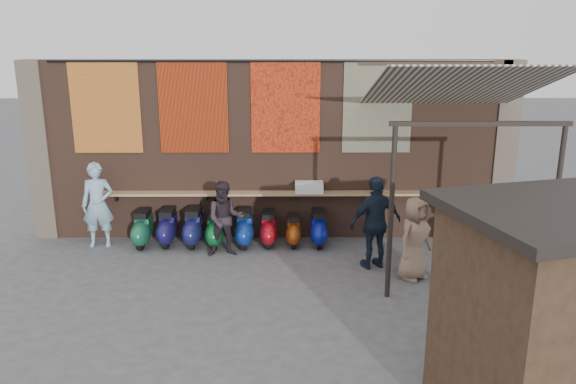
% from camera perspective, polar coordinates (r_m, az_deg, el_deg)
% --- Properties ---
extents(ground, '(70.00, 70.00, 0.00)m').
position_cam_1_polar(ground, '(10.69, -1.85, -9.16)').
color(ground, '#474749').
rests_on(ground, ground).
extents(brick_wall, '(10.00, 0.40, 4.00)m').
position_cam_1_polar(brick_wall, '(12.67, -1.61, 4.23)').
color(brick_wall, brown).
rests_on(brick_wall, ground).
extents(pier_left, '(0.50, 0.50, 4.00)m').
position_cam_1_polar(pier_left, '(13.81, -23.79, 3.85)').
color(pier_left, '#4C4238').
rests_on(pier_left, ground).
extents(pier_right, '(0.50, 0.50, 4.00)m').
position_cam_1_polar(pier_right, '(13.59, 20.94, 3.98)').
color(pier_right, '#4C4238').
rests_on(pier_right, ground).
extents(eating_counter, '(8.00, 0.32, 0.05)m').
position_cam_1_polar(eating_counter, '(12.51, -1.62, -0.14)').
color(eating_counter, '#9E7A51').
rests_on(eating_counter, brick_wall).
extents(shelf_box, '(0.62, 0.31, 0.25)m').
position_cam_1_polar(shelf_box, '(12.46, 2.15, 0.48)').
color(shelf_box, white).
rests_on(shelf_box, eating_counter).
extents(tapestry_redgold, '(1.50, 0.02, 2.00)m').
position_cam_1_polar(tapestry_redgold, '(12.90, -18.04, 8.19)').
color(tapestry_redgold, maroon).
rests_on(tapestry_redgold, brick_wall).
extents(tapestry_sun, '(1.50, 0.02, 2.00)m').
position_cam_1_polar(tapestry_sun, '(12.46, -9.60, 8.49)').
color(tapestry_sun, '#E43C0D').
rests_on(tapestry_sun, brick_wall).
extents(tapestry_orange, '(1.50, 0.02, 2.00)m').
position_cam_1_polar(tapestry_orange, '(12.30, -0.26, 8.62)').
color(tapestry_orange, '#BD3B17').
rests_on(tapestry_orange, brick_wall).
extents(tapestry_multi, '(1.50, 0.02, 2.00)m').
position_cam_1_polar(tapestry_multi, '(12.46, 9.08, 8.52)').
color(tapestry_multi, '#225C7D').
rests_on(tapestry_multi, brick_wall).
extents(hang_rail, '(9.50, 0.06, 0.06)m').
position_cam_1_polar(hang_rail, '(12.22, -1.71, 13.18)').
color(hang_rail, black).
rests_on(hang_rail, brick_wall).
extents(scooter_stool_0, '(0.37, 0.83, 0.79)m').
position_cam_1_polar(scooter_stool_0, '(12.77, -14.53, -3.64)').
color(scooter_stool_0, '#175D3F').
rests_on(scooter_stool_0, ground).
extents(scooter_stool_1, '(0.38, 0.84, 0.80)m').
position_cam_1_polar(scooter_stool_1, '(12.72, -12.11, -3.53)').
color(scooter_stool_1, '#16144D').
rests_on(scooter_stool_1, ground).
extents(scooter_stool_2, '(0.39, 0.87, 0.83)m').
position_cam_1_polar(scooter_stool_2, '(12.57, -9.59, -3.57)').
color(scooter_stool_2, '#171A53').
rests_on(scooter_stool_2, ground).
extents(scooter_stool_3, '(0.36, 0.80, 0.76)m').
position_cam_1_polar(scooter_stool_3, '(12.46, -7.39, -3.79)').
color(scooter_stool_3, '#0D5E2A').
rests_on(scooter_stool_3, ground).
extents(scooter_stool_4, '(0.38, 0.85, 0.80)m').
position_cam_1_polar(scooter_stool_4, '(12.41, -4.42, -3.68)').
color(scooter_stool_4, navy).
rests_on(scooter_stool_4, ground).
extents(scooter_stool_5, '(0.35, 0.79, 0.75)m').
position_cam_1_polar(scooter_stool_5, '(12.42, -1.98, -3.78)').
color(scooter_stool_5, maroon).
rests_on(scooter_stool_5, ground).
extents(scooter_stool_6, '(0.32, 0.71, 0.67)m').
position_cam_1_polar(scooter_stool_6, '(12.42, 0.57, -3.96)').
color(scooter_stool_6, '#8D3A0C').
rests_on(scooter_stool_6, ground).
extents(scooter_stool_7, '(0.36, 0.81, 0.76)m').
position_cam_1_polar(scooter_stool_7, '(12.43, 3.13, -3.73)').
color(scooter_stool_7, '#0D1794').
rests_on(scooter_stool_7, ground).
extents(diner_left, '(0.73, 0.52, 1.88)m').
position_cam_1_polar(diner_left, '(12.90, -18.76, -1.24)').
color(diner_left, '#81A5BC').
rests_on(diner_left, ground).
extents(diner_right, '(0.86, 0.71, 1.61)m').
position_cam_1_polar(diner_right, '(11.77, -6.41, -2.73)').
color(diner_right, '#281F26').
rests_on(diner_right, ground).
extents(shopper_navy, '(1.18, 0.79, 1.87)m').
position_cam_1_polar(shopper_navy, '(11.17, 8.90, -3.11)').
color(shopper_navy, '#151F30').
rests_on(shopper_navy, ground).
extents(shopper_grey, '(1.15, 0.67, 1.77)m').
position_cam_1_polar(shopper_grey, '(11.01, 24.56, -4.88)').
color(shopper_grey, slate).
rests_on(shopper_grey, ground).
extents(shopper_tan, '(0.93, 0.89, 1.61)m').
position_cam_1_polar(shopper_tan, '(10.83, 12.75, -4.62)').
color(shopper_tan, '#8B6E59').
rests_on(shopper_tan, ground).
extents(market_stall, '(2.76, 2.34, 2.58)m').
position_cam_1_polar(market_stall, '(7.25, 26.06, -11.88)').
color(market_stall, black).
rests_on(market_stall, ground).
extents(stall_sign, '(1.17, 0.35, 0.50)m').
position_cam_1_polar(stall_sign, '(7.68, 22.09, -5.23)').
color(stall_sign, gold).
rests_on(stall_sign, market_stall).
extents(stall_shelf, '(1.94, 0.60, 0.06)m').
position_cam_1_polar(stall_shelf, '(8.03, 21.43, -11.46)').
color(stall_shelf, '#473321').
rests_on(stall_shelf, market_stall).
extents(awning_canvas, '(3.20, 3.28, 0.97)m').
position_cam_1_polar(awning_canvas, '(11.15, 16.71, 10.16)').
color(awning_canvas, beige).
rests_on(awning_canvas, brick_wall).
extents(awning_ledger, '(3.30, 0.08, 0.12)m').
position_cam_1_polar(awning_ledger, '(12.65, 14.76, 12.63)').
color(awning_ledger, '#33261C').
rests_on(awning_ledger, brick_wall).
extents(awning_header, '(3.00, 0.08, 0.08)m').
position_cam_1_polar(awning_header, '(9.78, 19.00, 6.58)').
color(awning_header, black).
rests_on(awning_header, awning_post_left).
extents(awning_post_left, '(0.09, 0.09, 3.10)m').
position_cam_1_polar(awning_post_left, '(9.74, 10.43, -2.11)').
color(awning_post_left, black).
rests_on(awning_post_left, ground).
extents(awning_post_right, '(0.09, 0.09, 3.10)m').
position_cam_1_polar(awning_post_right, '(10.63, 25.44, -1.91)').
color(awning_post_right, black).
rests_on(awning_post_right, ground).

